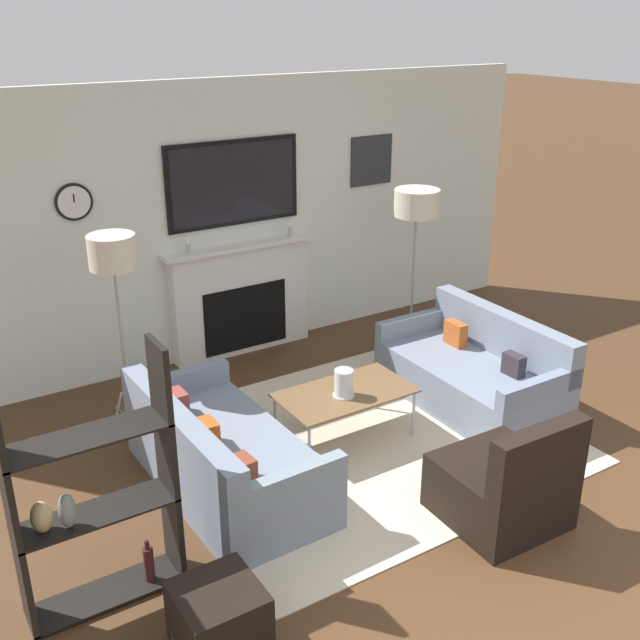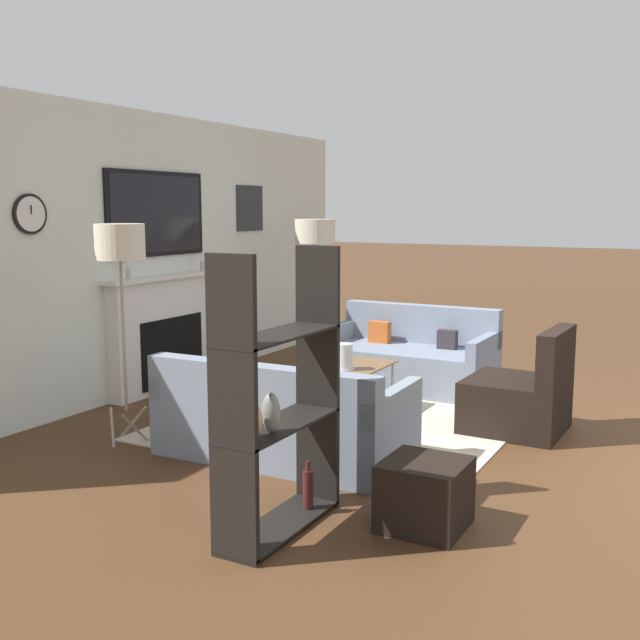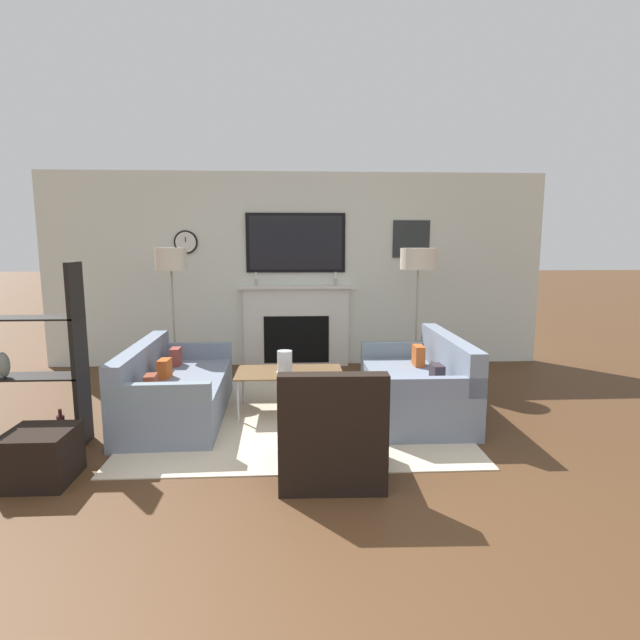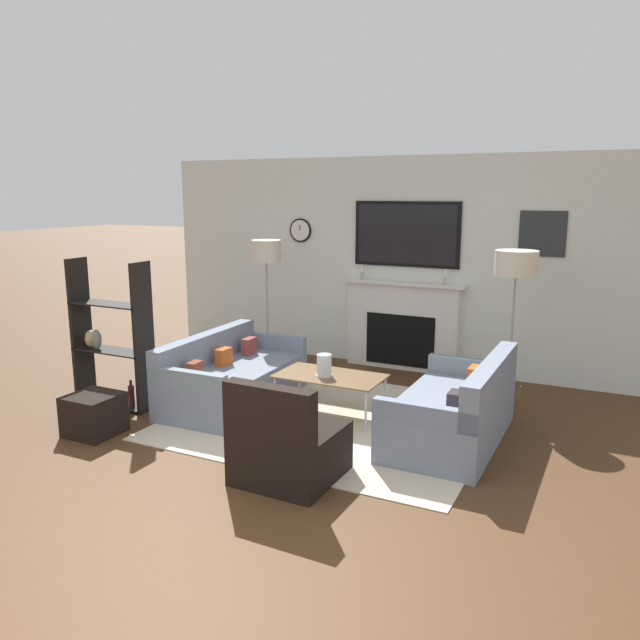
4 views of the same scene
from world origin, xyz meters
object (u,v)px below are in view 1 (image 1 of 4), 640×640
armchair (505,486)px  ottoman (219,618)px  floor_lamp_left (112,255)px  coffee_table (345,395)px  couch_right (474,374)px  couch_left (222,457)px  shelf_unit (91,498)px  floor_lamp_right (417,205)px  hurricane_candle (344,384)px

armchair → ottoman: 2.12m
floor_lamp_left → ottoman: floor_lamp_left is taller
armchair → coffee_table: (-0.32, 1.46, 0.12)m
couch_right → coffee_table: bearing=175.8°
couch_left → shelf_unit: size_ratio=1.15×
floor_lamp_left → floor_lamp_right: floor_lamp_left is taller
couch_left → armchair: size_ratio=2.11×
couch_left → shelf_unit: 1.33m
couch_left → couch_right: 2.46m
coffee_table → floor_lamp_right: floor_lamp_right is taller
couch_left → coffee_table: (1.14, 0.10, 0.14)m
coffee_table → ottoman: bearing=-141.4°
couch_right → armchair: bearing=-126.1°
floor_lamp_left → couch_right: bearing=-24.2°
armchair → floor_lamp_right: (1.26, 2.60, 1.24)m
armchair → couch_right: bearing=53.9°
coffee_table → shelf_unit: (-2.23, -0.74, 0.31)m
coffee_table → hurricane_candle: 0.14m
floor_lamp_left → shelf_unit: 2.19m
hurricane_candle → floor_lamp_left: bearing=139.4°
couch_right → armchair: (-1.00, -1.36, 0.00)m
shelf_unit → ottoman: shelf_unit is taller
hurricane_candle → floor_lamp_left: floor_lamp_left is taller
couch_right → ottoman: 3.39m
shelf_unit → armchair: bearing=-15.9°
couch_right → floor_lamp_left: floor_lamp_left is taller
hurricane_candle → shelf_unit: size_ratio=0.14×
armchair → hurricane_candle: (-0.37, 1.42, 0.25)m
armchair → ottoman: armchair is taller
couch_right → armchair: 1.69m
hurricane_candle → ottoman: 2.26m
shelf_unit → floor_lamp_right: bearing=26.2°
couch_left → hurricane_candle: couch_left is taller
floor_lamp_right → ottoman: 4.44m
shelf_unit → coffee_table: bearing=18.3°
couch_left → floor_lamp_right: bearing=24.3°
coffee_table → armchair: bearing=-77.7°
couch_left → coffee_table: bearing=4.9°
armchair → floor_lamp_right: bearing=64.0°
floor_lamp_left → ottoman: size_ratio=3.72×
armchair → floor_lamp_left: 3.36m
hurricane_candle → ottoman: (-1.75, -1.39, -0.34)m
ottoman → couch_left: bearing=64.1°
hurricane_candle → shelf_unit: 2.29m
floor_lamp_right → shelf_unit: 4.32m
couch_left → floor_lamp_left: size_ratio=1.07×
armchair → coffee_table: armchair is taller
hurricane_candle → floor_lamp_right: 2.24m
floor_lamp_right → shelf_unit: (-3.81, -1.87, -0.80)m
couch_right → shelf_unit: size_ratio=1.06×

